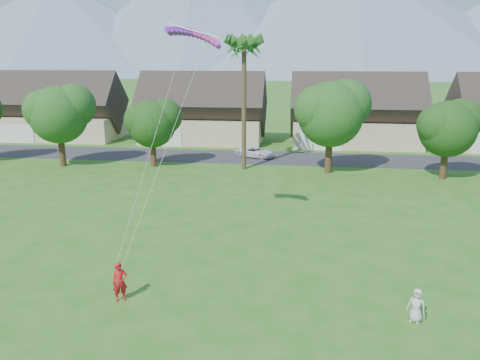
% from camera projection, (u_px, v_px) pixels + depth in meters
% --- Properties ---
extents(ground, '(500.00, 500.00, 0.00)m').
position_uv_depth(ground, '(207.00, 343.00, 17.74)').
color(ground, '#2D6019').
rests_on(ground, ground).
extents(street, '(90.00, 7.00, 0.01)m').
position_uv_depth(street, '(268.00, 158.00, 50.34)').
color(street, '#2D2D30').
rests_on(street, ground).
extents(kite_flyer, '(0.79, 0.71, 1.81)m').
position_uv_depth(kite_flyer, '(120.00, 282.00, 20.64)').
color(kite_flyer, red).
rests_on(kite_flyer, ground).
extents(watcher, '(0.84, 0.74, 1.45)m').
position_uv_depth(watcher, '(416.00, 305.00, 19.05)').
color(watcher, beige).
rests_on(watcher, ground).
extents(parked_car, '(4.59, 3.33, 1.16)m').
position_uv_depth(parked_car, '(256.00, 152.00, 50.37)').
color(parked_car, white).
rests_on(parked_car, ground).
extents(mountain_ridge, '(540.00, 240.00, 70.00)m').
position_uv_depth(mountain_ridge, '(316.00, 22.00, 258.36)').
color(mountain_ridge, slate).
rests_on(mountain_ridge, ground).
extents(houses_row, '(72.75, 8.19, 8.86)m').
position_uv_depth(houses_row, '(278.00, 116.00, 58.03)').
color(houses_row, beige).
rests_on(houses_row, ground).
extents(tree_row, '(62.27, 6.67, 8.45)m').
position_uv_depth(tree_row, '(252.00, 119.00, 43.40)').
color(tree_row, '#47301C').
rests_on(tree_row, ground).
extents(fan_palm, '(3.00, 3.00, 13.80)m').
position_uv_depth(fan_palm, '(244.00, 42.00, 42.30)').
color(fan_palm, '#4C3D26').
rests_on(fan_palm, ground).
extents(parafoil_kite, '(2.90, 1.05, 0.50)m').
position_uv_depth(parafoil_kite, '(194.00, 33.00, 24.39)').
color(parafoil_kite, purple).
rests_on(parafoil_kite, ground).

